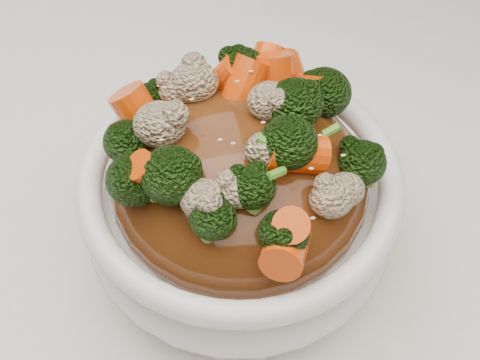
{
  "coord_description": "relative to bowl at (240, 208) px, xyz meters",
  "views": [
    {
      "loc": [
        0.03,
        -0.3,
        1.17
      ],
      "look_at": [
        0.06,
        -0.03,
        0.82
      ],
      "focal_mm": 55.0,
      "sensor_mm": 36.0,
      "label": 1
    }
  ],
  "objects": [
    {
      "name": "carrots",
      "position": [
        -0.0,
        0.0,
        0.08
      ],
      "size": [
        0.16,
        0.16,
        0.05
      ],
      "primitive_type": null,
      "rotation": [
        0.0,
        0.0,
        -0.0
      ],
      "color": "#E94707",
      "rests_on": "sauce_base"
    },
    {
      "name": "sesame_seeds",
      "position": [
        -0.0,
        0.0,
        0.08
      ],
      "size": [
        0.14,
        0.14,
        0.01
      ],
      "primitive_type": null,
      "rotation": [
        0.0,
        0.0,
        -0.0
      ],
      "color": "beige",
      "rests_on": "sauce_base"
    },
    {
      "name": "cauliflower",
      "position": [
        -0.0,
        0.0,
        0.08
      ],
      "size": [
        0.16,
        0.16,
        0.03
      ],
      "primitive_type": null,
      "rotation": [
        0.0,
        0.0,
        -0.0
      ],
      "color": "tan",
      "rests_on": "sauce_base"
    },
    {
      "name": "scallions",
      "position": [
        -0.0,
        0.0,
        0.08
      ],
      "size": [
        0.12,
        0.12,
        0.02
      ],
      "primitive_type": null,
      "rotation": [
        0.0,
        0.0,
        -0.0
      ],
      "color": "#4A9522",
      "rests_on": "sauce_base"
    },
    {
      "name": "sauce_base",
      "position": [
        -0.0,
        0.0,
        0.03
      ],
      "size": [
        0.16,
        0.16,
        0.09
      ],
      "primitive_type": "ellipsoid",
      "rotation": [
        0.0,
        0.0,
        -0.0
      ],
      "color": "#50260D",
      "rests_on": "bowl"
    },
    {
      "name": "bowl",
      "position": [
        0.0,
        0.0,
        0.0
      ],
      "size": [
        0.2,
        0.2,
        0.08
      ],
      "primitive_type": null,
      "rotation": [
        0.0,
        0.0,
        -0.0
      ],
      "color": "white",
      "rests_on": "tablecloth"
    },
    {
      "name": "broccoli",
      "position": [
        -0.0,
        0.0,
        0.08
      ],
      "size": [
        0.16,
        0.16,
        0.04
      ],
      "primitive_type": null,
      "rotation": [
        0.0,
        0.0,
        -0.0
      ],
      "color": "black",
      "rests_on": "sauce_base"
    },
    {
      "name": "tablecloth",
      "position": [
        -0.06,
        0.03,
        -0.06
      ],
      "size": [
        1.2,
        0.8,
        0.04
      ],
      "primitive_type": "cube",
      "color": "white",
      "rests_on": "dining_table"
    }
  ]
}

